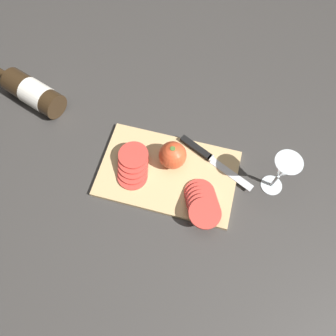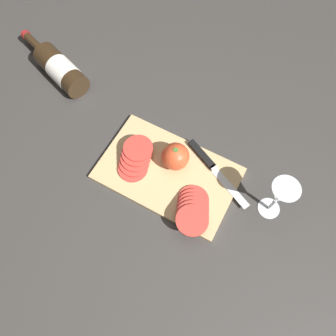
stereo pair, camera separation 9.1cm
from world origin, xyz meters
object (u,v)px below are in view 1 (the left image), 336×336
Objects in this scene: whole_tomato at (173,155)px; tomato_slice_stack_far at (202,203)px; wine_bottle at (32,92)px; knife at (203,153)px; wine_glass at (283,170)px; tomato_slice_stack_near at (133,166)px.

whole_tomato is 0.54× the size of tomato_slice_stack_far.
knife is (-0.56, 0.06, -0.02)m from wine_bottle.
wine_glass is 1.11× the size of tomato_slice_stack_near.
wine_bottle is 2.14× the size of tomato_slice_stack_far.
wine_bottle is 0.63m from tomato_slice_stack_far.
wine_glass is (-0.77, 0.10, 0.06)m from wine_bottle.
knife is 1.60× the size of tomato_slice_stack_far.
tomato_slice_stack_near is 0.22m from tomato_slice_stack_far.
tomato_slice_stack_far is (-0.03, 0.16, 0.01)m from knife.
whole_tomato is (-0.48, 0.11, 0.01)m from wine_bottle.
knife is 1.71× the size of tomato_slice_stack_near.
wine_glass is 0.65× the size of knife.
knife is at bearing -78.60° from tomato_slice_stack_far.
whole_tomato is at bearing -124.28° from knife.
wine_glass reaches higher than wine_bottle.
whole_tomato is 0.34× the size of knife.
tomato_slice_stack_far is at bearing -53.61° from knife.
tomato_slice_stack_far reaches higher than knife.
whole_tomato is at bearing 0.99° from wine_glass.
whole_tomato is 0.10m from knife.
wine_bottle is at bearing -161.29° from knife.
tomato_slice_stack_near reaches higher than knife.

